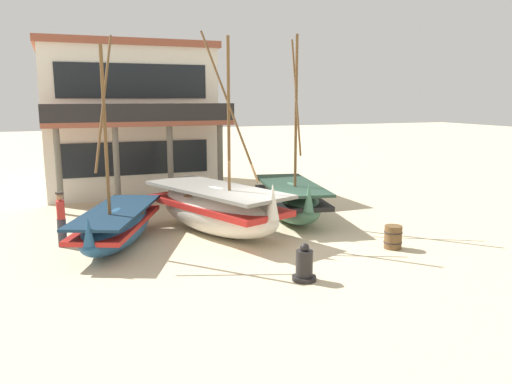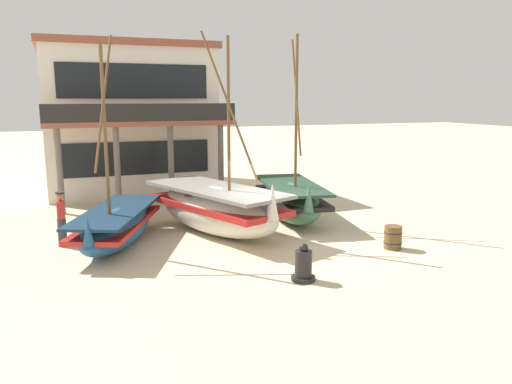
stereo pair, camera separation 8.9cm
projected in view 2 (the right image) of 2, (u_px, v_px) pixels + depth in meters
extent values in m
plane|color=beige|center=(267.00, 241.00, 15.96)|extent=(120.00, 120.00, 0.00)
ellipsoid|color=#23517A|center=(117.00, 227.00, 15.43)|extent=(3.37, 5.07, 1.12)
cube|color=red|center=(117.00, 223.00, 15.40)|extent=(3.31, 4.90, 0.13)
cube|color=#132C43|center=(116.00, 211.00, 15.33)|extent=(3.38, 5.00, 0.08)
cone|color=#23517A|center=(88.00, 231.00, 13.05)|extent=(0.41, 0.41, 0.78)
cylinder|color=brown|center=(105.00, 138.00, 14.32)|extent=(0.10, 0.10, 5.12)
cylinder|color=brown|center=(103.00, 101.00, 14.13)|extent=(0.85, 1.82, 3.80)
cube|color=brown|center=(120.00, 212.00, 15.71)|extent=(1.43, 0.74, 0.06)
ellipsoid|color=silver|center=(216.00, 210.00, 16.76)|extent=(3.86, 5.92, 1.55)
cube|color=red|center=(216.00, 205.00, 16.73)|extent=(3.80, 5.72, 0.19)
cube|color=gray|center=(216.00, 189.00, 16.63)|extent=(3.87, 5.84, 0.11)
cone|color=silver|center=(272.00, 202.00, 14.68)|extent=(0.52, 0.52, 1.09)
cylinder|color=brown|center=(229.00, 122.00, 15.72)|extent=(0.10, 0.10, 5.22)
cylinder|color=brown|center=(228.00, 104.00, 15.61)|extent=(1.05, 2.60, 4.60)
cube|color=brown|center=(208.00, 193.00, 16.97)|extent=(1.84, 0.83, 0.06)
ellipsoid|color=#427056|center=(291.00, 201.00, 18.71)|extent=(2.70, 5.14, 1.35)
cube|color=black|center=(291.00, 197.00, 18.68)|extent=(2.68, 4.95, 0.16)
cube|color=#243D2F|center=(291.00, 185.00, 18.59)|extent=(2.74, 5.06, 0.09)
cone|color=#427056|center=(309.00, 197.00, 16.33)|extent=(0.42, 0.42, 0.94)
cylinder|color=brown|center=(296.00, 118.00, 17.55)|extent=(0.10, 0.10, 5.63)
cylinder|color=brown|center=(296.00, 97.00, 17.41)|extent=(0.34, 1.41, 3.96)
cube|color=brown|center=(289.00, 187.00, 18.98)|extent=(1.70, 0.49, 0.06)
cylinder|color=#33333D|center=(62.00, 232.00, 15.32)|extent=(0.26, 0.26, 0.88)
cube|color=#B22D28|center=(61.00, 209.00, 15.18)|extent=(0.24, 0.37, 0.54)
sphere|color=#A87A56|center=(60.00, 197.00, 15.11)|extent=(0.22, 0.22, 0.22)
cylinder|color=#2D2823|center=(59.00, 193.00, 15.09)|extent=(0.24, 0.24, 0.05)
cylinder|color=black|center=(303.00, 278.00, 12.52)|extent=(0.61, 0.61, 0.10)
cylinder|color=black|center=(303.00, 264.00, 12.45)|extent=(0.42, 0.42, 0.66)
sphere|color=black|center=(304.00, 248.00, 12.38)|extent=(0.23, 0.23, 0.23)
cylinder|color=brown|center=(393.00, 237.00, 15.09)|extent=(0.52, 0.52, 0.70)
torus|color=black|center=(393.00, 232.00, 15.07)|extent=(0.56, 0.56, 0.03)
torus|color=black|center=(393.00, 242.00, 15.12)|extent=(0.56, 0.56, 0.03)
cube|color=silver|center=(127.00, 121.00, 25.03)|extent=(7.57, 6.61, 6.65)
cube|color=brown|center=(123.00, 48.00, 24.39)|extent=(7.87, 6.88, 0.30)
cube|color=black|center=(138.00, 158.00, 22.25)|extent=(6.36, 0.06, 1.46)
cube|color=black|center=(134.00, 81.00, 21.64)|extent=(6.36, 0.06, 1.46)
cube|color=brown|center=(140.00, 123.00, 20.95)|extent=(7.57, 2.24, 0.20)
cylinder|color=#666056|center=(60.00, 171.00, 19.40)|extent=(0.24, 0.24, 3.32)
cylinder|color=#666056|center=(118.00, 169.00, 20.17)|extent=(0.24, 0.24, 3.32)
cylinder|color=#666056|center=(171.00, 166.00, 20.94)|extent=(0.24, 0.24, 3.32)
cylinder|color=#666056|center=(221.00, 164.00, 21.72)|extent=(0.24, 0.24, 3.32)
cube|color=black|center=(144.00, 113.00, 19.88)|extent=(7.57, 0.08, 0.70)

